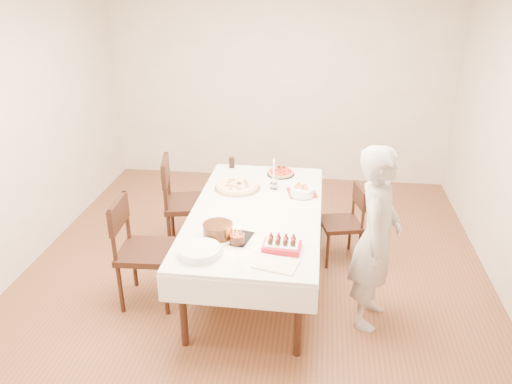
# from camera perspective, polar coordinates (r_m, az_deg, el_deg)

# --- Properties ---
(floor) EXTENTS (5.00, 5.00, 0.00)m
(floor) POSITION_cam_1_polar(r_m,az_deg,el_deg) (4.91, -0.22, -9.43)
(floor) COLOR brown
(floor) RESTS_ON ground
(wall_back) EXTENTS (4.50, 0.04, 2.70)m
(wall_back) POSITION_cam_1_polar(r_m,az_deg,el_deg) (6.70, 2.69, 12.51)
(wall_back) COLOR beige
(wall_back) RESTS_ON floor
(wall_front) EXTENTS (4.50, 0.04, 2.70)m
(wall_front) POSITION_cam_1_polar(r_m,az_deg,el_deg) (2.14, -9.67, -16.37)
(wall_front) COLOR beige
(wall_front) RESTS_ON floor
(wall_left) EXTENTS (0.04, 5.00, 2.70)m
(wall_left) POSITION_cam_1_polar(r_m,az_deg,el_deg) (5.10, -26.32, 6.15)
(wall_left) COLOR beige
(wall_left) RESTS_ON floor
(dining_table) EXTENTS (1.92, 2.42, 0.75)m
(dining_table) POSITION_cam_1_polar(r_m,az_deg,el_deg) (4.62, 0.00, -6.25)
(dining_table) COLOR silver
(dining_table) RESTS_ON floor
(chair_right_savory) EXTENTS (0.50, 0.50, 0.80)m
(chair_right_savory) POSITION_cam_1_polar(r_m,az_deg,el_deg) (5.03, 9.63, -3.59)
(chair_right_savory) COLOR black
(chair_right_savory) RESTS_ON floor
(chair_left_savory) EXTENTS (0.61, 0.61, 1.01)m
(chair_left_savory) POSITION_cam_1_polar(r_m,az_deg,el_deg) (5.18, -7.67, -1.30)
(chair_left_savory) COLOR black
(chair_left_savory) RESTS_ON floor
(chair_left_dessert) EXTENTS (0.53, 0.53, 0.98)m
(chair_left_dessert) POSITION_cam_1_polar(r_m,az_deg,el_deg) (4.42, -12.39, -6.69)
(chair_left_dessert) COLOR black
(chair_left_dessert) RESTS_ON floor
(person) EXTENTS (0.50, 0.64, 1.55)m
(person) POSITION_cam_1_polar(r_m,az_deg,el_deg) (4.06, 13.58, -5.19)
(person) COLOR #B6B1AB
(person) RESTS_ON floor
(pizza_white) EXTENTS (0.58, 0.58, 0.04)m
(pizza_white) POSITION_cam_1_polar(r_m,az_deg,el_deg) (4.85, -2.15, 0.58)
(pizza_white) COLOR beige
(pizza_white) RESTS_ON dining_table
(pizza_pepperoni) EXTENTS (0.29, 0.29, 0.04)m
(pizza_pepperoni) POSITION_cam_1_polar(r_m,az_deg,el_deg) (5.19, 2.83, 2.22)
(pizza_pepperoni) COLOR red
(pizza_pepperoni) RESTS_ON dining_table
(red_placemat) EXTENTS (0.32, 0.32, 0.01)m
(red_placemat) POSITION_cam_1_polar(r_m,az_deg,el_deg) (4.80, 5.26, -0.08)
(red_placemat) COLOR #B21E1E
(red_placemat) RESTS_ON dining_table
(pasta_bowl) EXTENTS (0.24, 0.24, 0.07)m
(pasta_bowl) POSITION_cam_1_polar(r_m,az_deg,el_deg) (4.72, 5.31, 0.07)
(pasta_bowl) COLOR white
(pasta_bowl) RESTS_ON dining_table
(taper_candle) EXTENTS (0.07, 0.07, 0.31)m
(taper_candle) POSITION_cam_1_polar(r_m,az_deg,el_deg) (4.81, 2.04, 2.10)
(taper_candle) COLOR white
(taper_candle) RESTS_ON dining_table
(shaker_pair) EXTENTS (0.10, 0.10, 0.11)m
(shaker_pair) POSITION_cam_1_polar(r_m,az_deg,el_deg) (4.83, 2.21, 0.90)
(shaker_pair) COLOR white
(shaker_pair) RESTS_ON dining_table
(cola_glass) EXTENTS (0.07, 0.07, 0.11)m
(cola_glass) POSITION_cam_1_polar(r_m,az_deg,el_deg) (5.37, -2.79, 3.37)
(cola_glass) COLOR black
(cola_glass) RESTS_ON dining_table
(layer_cake) EXTENTS (0.35, 0.35, 0.12)m
(layer_cake) POSITION_cam_1_polar(r_m,az_deg,el_deg) (3.99, -4.37, -4.43)
(layer_cake) COLOR #351C0D
(layer_cake) RESTS_ON dining_table
(cake_board) EXTENTS (0.31, 0.31, 0.01)m
(cake_board) POSITION_cam_1_polar(r_m,az_deg,el_deg) (4.02, -2.51, -5.20)
(cake_board) COLOR black
(cake_board) RESTS_ON dining_table
(birthday_cake) EXTENTS (0.14, 0.14, 0.13)m
(birthday_cake) POSITION_cam_1_polar(r_m,az_deg,el_deg) (3.89, -2.16, -4.92)
(birthday_cake) COLOR #3B1C10
(birthday_cake) RESTS_ON dining_table
(strawberry_box) EXTENTS (0.30, 0.21, 0.07)m
(strawberry_box) POSITION_cam_1_polar(r_m,az_deg,el_deg) (3.84, 2.96, -6.11)
(strawberry_box) COLOR #AA1325
(strawberry_box) RESTS_ON dining_table
(box_lid) EXTENTS (0.35, 0.27, 0.03)m
(box_lid) POSITION_cam_1_polar(r_m,az_deg,el_deg) (3.67, 2.26, -8.32)
(box_lid) COLOR beige
(box_lid) RESTS_ON dining_table
(plate_stack) EXTENTS (0.37, 0.37, 0.06)m
(plate_stack) POSITION_cam_1_polar(r_m,az_deg,el_deg) (3.79, -6.47, -6.71)
(plate_stack) COLOR white
(plate_stack) RESTS_ON dining_table
(china_plate) EXTENTS (0.42, 0.42, 0.01)m
(china_plate) POSITION_cam_1_polar(r_m,az_deg,el_deg) (3.83, -6.14, -6.77)
(china_plate) COLOR white
(china_plate) RESTS_ON dining_table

